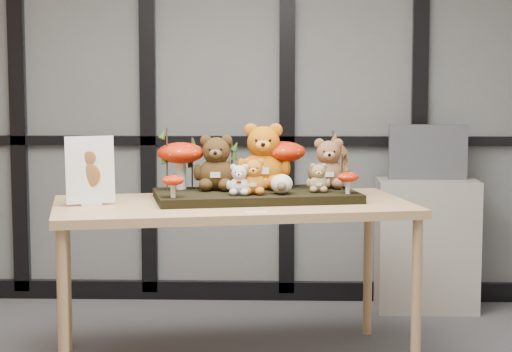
{
  "coord_description": "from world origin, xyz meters",
  "views": [
    {
      "loc": [
        0.43,
        -3.51,
        1.47
      ],
      "look_at": [
        0.29,
        1.07,
        0.97
      ],
      "focal_mm": 65.0,
      "sensor_mm": 36.0,
      "label": 1
    }
  ],
  "objects_px": {
    "bear_white_bow": "(239,178)",
    "bear_beige_small": "(319,176)",
    "bear_pooh_yellow": "(263,153)",
    "bear_tan_back": "(329,161)",
    "monitor": "(428,152)",
    "mushroom_back_right": "(282,162)",
    "bear_small_yellow": "(254,175)",
    "bear_brown_medium": "(216,160)",
    "plush_cream_hedgehog": "(282,183)",
    "cabinet": "(426,245)",
    "mushroom_front_left": "(173,185)",
    "sign_holder": "(90,173)",
    "mushroom_front_right": "(348,182)",
    "diorama_tray": "(256,196)",
    "mushroom_back_left": "(181,163)",
    "display_table": "(233,215)"
  },
  "relations": [
    {
      "from": "bear_white_bow",
      "to": "bear_beige_small",
      "type": "bearing_deg",
      "value": 5.2
    },
    {
      "from": "bear_pooh_yellow",
      "to": "bear_tan_back",
      "type": "relative_size",
      "value": 1.31
    },
    {
      "from": "monitor",
      "to": "mushroom_back_right",
      "type": "bearing_deg",
      "value": -135.48
    },
    {
      "from": "mushroom_back_right",
      "to": "bear_beige_small",
      "type": "bearing_deg",
      "value": -45.58
    },
    {
      "from": "bear_beige_small",
      "to": "bear_small_yellow",
      "type": "bearing_deg",
      "value": -175.67
    },
    {
      "from": "bear_brown_medium",
      "to": "bear_tan_back",
      "type": "height_order",
      "value": "bear_brown_medium"
    },
    {
      "from": "bear_small_yellow",
      "to": "plush_cream_hedgehog",
      "type": "height_order",
      "value": "bear_small_yellow"
    },
    {
      "from": "bear_tan_back",
      "to": "cabinet",
      "type": "height_order",
      "value": "bear_tan_back"
    },
    {
      "from": "mushroom_front_left",
      "to": "bear_white_bow",
      "type": "bearing_deg",
      "value": 20.36
    },
    {
      "from": "bear_tan_back",
      "to": "bear_white_bow",
      "type": "xyz_separation_m",
      "value": [
        -0.46,
        -0.3,
        -0.06
      ]
    },
    {
      "from": "mushroom_front_left",
      "to": "sign_holder",
      "type": "relative_size",
      "value": 0.35
    },
    {
      "from": "mushroom_back_right",
      "to": "plush_cream_hedgehog",
      "type": "bearing_deg",
      "value": -90.66
    },
    {
      "from": "bear_tan_back",
      "to": "mushroom_front_right",
      "type": "height_order",
      "value": "bear_tan_back"
    },
    {
      "from": "diorama_tray",
      "to": "plush_cream_hedgehog",
      "type": "bearing_deg",
      "value": -48.89
    },
    {
      "from": "bear_white_bow",
      "to": "sign_holder",
      "type": "relative_size",
      "value": 0.5
    },
    {
      "from": "sign_holder",
      "to": "diorama_tray",
      "type": "bearing_deg",
      "value": -7.55
    },
    {
      "from": "bear_tan_back",
      "to": "bear_white_bow",
      "type": "distance_m",
      "value": 0.55
    },
    {
      "from": "bear_pooh_yellow",
      "to": "mushroom_front_left",
      "type": "height_order",
      "value": "bear_pooh_yellow"
    },
    {
      "from": "plush_cream_hedgehog",
      "to": "bear_tan_back",
      "type": "bearing_deg",
      "value": 34.63
    },
    {
      "from": "bear_beige_small",
      "to": "plush_cream_hedgehog",
      "type": "height_order",
      "value": "bear_beige_small"
    },
    {
      "from": "bear_white_bow",
      "to": "mushroom_back_left",
      "type": "distance_m",
      "value": 0.39
    },
    {
      "from": "mushroom_back_left",
      "to": "mushroom_front_left",
      "type": "height_order",
      "value": "mushroom_back_left"
    },
    {
      "from": "diorama_tray",
      "to": "bear_tan_back",
      "type": "xyz_separation_m",
      "value": [
        0.38,
        0.17,
        0.17
      ]
    },
    {
      "from": "bear_pooh_yellow",
      "to": "sign_holder",
      "type": "bearing_deg",
      "value": -169.66
    },
    {
      "from": "sign_holder",
      "to": "mushroom_back_right",
      "type": "bearing_deg",
      "value": -0.04
    },
    {
      "from": "bear_white_bow",
      "to": "mushroom_front_right",
      "type": "distance_m",
      "value": 0.55
    },
    {
      "from": "display_table",
      "to": "cabinet",
      "type": "distance_m",
      "value": 1.66
    },
    {
      "from": "bear_white_bow",
      "to": "mushroom_back_right",
      "type": "distance_m",
      "value": 0.38
    },
    {
      "from": "mushroom_front_left",
      "to": "diorama_tray",
      "type": "bearing_deg",
      "value": 32.79
    },
    {
      "from": "bear_pooh_yellow",
      "to": "mushroom_back_right",
      "type": "xyz_separation_m",
      "value": [
        0.1,
        0.05,
        -0.05
      ]
    },
    {
      "from": "bear_tan_back",
      "to": "mushroom_back_left",
      "type": "height_order",
      "value": "bear_tan_back"
    },
    {
      "from": "bear_pooh_yellow",
      "to": "cabinet",
      "type": "relative_size",
      "value": 0.46
    },
    {
      "from": "display_table",
      "to": "bear_pooh_yellow",
      "type": "xyz_separation_m",
      "value": [
        0.15,
        0.22,
        0.3
      ]
    },
    {
      "from": "mushroom_back_left",
      "to": "bear_small_yellow",
      "type": "bearing_deg",
      "value": -27.32
    },
    {
      "from": "display_table",
      "to": "mushroom_front_right",
      "type": "distance_m",
      "value": 0.61
    },
    {
      "from": "sign_holder",
      "to": "cabinet",
      "type": "bearing_deg",
      "value": 11.61
    },
    {
      "from": "cabinet",
      "to": "plush_cream_hedgehog",
      "type": "bearing_deg",
      "value": -128.42
    },
    {
      "from": "bear_pooh_yellow",
      "to": "plush_cream_hedgehog",
      "type": "distance_m",
      "value": 0.28
    },
    {
      "from": "mushroom_back_left",
      "to": "mushroom_front_left",
      "type": "relative_size",
      "value": 2.24
    },
    {
      "from": "cabinet",
      "to": "bear_pooh_yellow",
      "type": "bearing_deg",
      "value": -137.56
    },
    {
      "from": "plush_cream_hedgehog",
      "to": "mushroom_back_right",
      "type": "relative_size",
      "value": 0.41
    },
    {
      "from": "monitor",
      "to": "cabinet",
      "type": "bearing_deg",
      "value": -90.0
    },
    {
      "from": "bear_brown_medium",
      "to": "sign_holder",
      "type": "height_order",
      "value": "bear_brown_medium"
    },
    {
      "from": "monitor",
      "to": "plush_cream_hedgehog",
      "type": "bearing_deg",
      "value": -127.98
    },
    {
      "from": "bear_small_yellow",
      "to": "sign_holder",
      "type": "bearing_deg",
      "value": 175.74
    },
    {
      "from": "bear_white_bow",
      "to": "sign_holder",
      "type": "xyz_separation_m",
      "value": [
        -0.73,
        -0.08,
        0.03
      ]
    },
    {
      "from": "mushroom_back_left",
      "to": "bear_pooh_yellow",
      "type": "bearing_deg",
      "value": 5.05
    },
    {
      "from": "sign_holder",
      "to": "bear_beige_small",
      "type": "bearing_deg",
      "value": -12.4
    },
    {
      "from": "mushroom_front_left",
      "to": "mushroom_front_right",
      "type": "relative_size",
      "value": 1.0
    },
    {
      "from": "bear_beige_small",
      "to": "mushroom_back_left",
      "type": "relative_size",
      "value": 0.6
    }
  ]
}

